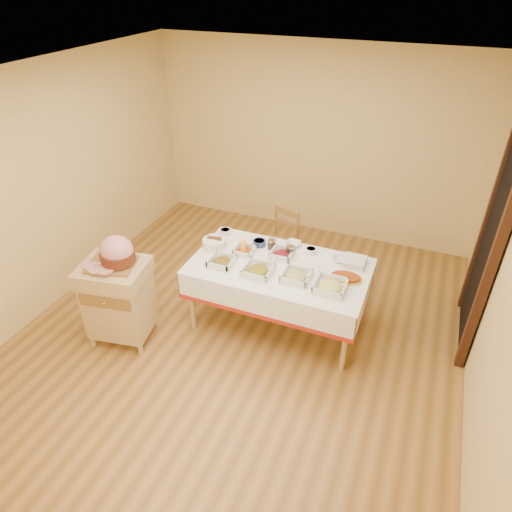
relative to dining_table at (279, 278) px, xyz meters
The scene contains 23 objects.
room_shell 0.82m from the dining_table, 135.00° to the right, with size 5.00×5.00×5.00m.
doorway 2.06m from the dining_table, 17.49° to the left, with size 0.09×1.10×2.20m.
dining_table is the anchor object (origin of this frame).
butcher_cart 1.65m from the dining_table, 150.48° to the right, with size 0.72×0.63×0.90m.
dining_chair 0.97m from the dining_table, 109.01° to the left, with size 0.49×0.48×0.87m.
ham_on_board 1.65m from the dining_table, 150.80° to the right, with size 0.47×0.45×0.31m.
serving_dish_a 0.62m from the dining_table, 159.92° to the right, with size 0.25×0.24×0.11m.
serving_dish_b 0.33m from the dining_table, 126.09° to the right, with size 0.28×0.28×0.11m.
serving_dish_c 0.34m from the dining_table, 34.08° to the right, with size 0.27×0.27×0.11m.
serving_dish_d 0.64m from the dining_table, 18.36° to the right, with size 0.30×0.30×0.11m.
serving_dish_e 0.48m from the dining_table, 168.89° to the left, with size 0.21×0.20×0.10m.
serving_dish_f 0.26m from the dining_table, 101.02° to the left, with size 0.24×0.23×0.11m.
small_bowl_left 0.89m from the dining_table, 154.75° to the left, with size 0.13×0.13×0.06m.
small_bowl_mid 0.49m from the dining_table, 139.31° to the left, with size 0.14×0.14×0.06m.
small_bowl_right 0.46m from the dining_table, 56.82° to the left, with size 0.12×0.12×0.06m.
bowl_white_imported 0.47m from the dining_table, 89.38° to the left, with size 0.16×0.16×0.04m, color silver.
bowl_small_imported 0.66m from the dining_table, 29.46° to the left, with size 0.14×0.14×0.04m, color silver.
preserve_jar_left 0.39m from the dining_table, 124.64° to the left, with size 0.09×0.09×0.11m.
preserve_jar_right 0.31m from the dining_table, 79.61° to the left, with size 0.09×0.09×0.12m.
mustard_bottle 0.50m from the dining_table, behind, with size 0.06×0.06×0.19m.
bread_basket 0.81m from the dining_table, behind, with size 0.26×0.26×0.12m.
plate_stack 0.79m from the dining_table, 24.16° to the left, with size 0.23×0.23×0.07m.
brass_platter 0.71m from the dining_table, ahead, with size 0.30×0.22×0.04m.
Camera 1 is at (1.54, -3.36, 3.39)m, focal length 32.00 mm.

